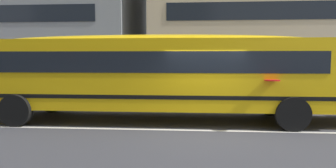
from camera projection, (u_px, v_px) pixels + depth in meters
The scene contains 4 objects.
ground_plane at pixel (205, 131), 9.46m from camera, with size 400.00×400.00×0.00m, color #38383D.
sidewalk_far at pixel (199, 97), 17.78m from camera, with size 120.00×3.00×0.01m, color gray.
lane_centreline at pixel (205, 130), 9.46m from camera, with size 110.00×0.16×0.01m, color silver.
school_bus at pixel (162, 70), 10.88m from camera, with size 13.68×3.23×3.06m.
Camera 1 is at (-0.41, -9.37, 2.24)m, focal length 32.63 mm.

